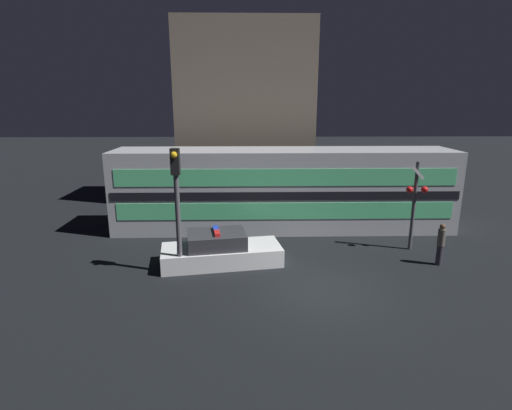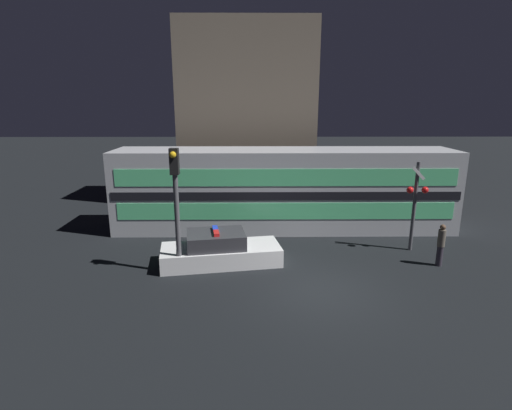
% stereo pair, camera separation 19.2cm
% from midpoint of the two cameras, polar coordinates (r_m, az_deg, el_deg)
% --- Properties ---
extents(ground_plane, '(120.00, 120.00, 0.00)m').
position_cam_midpoint_polar(ground_plane, '(13.79, 8.71, -11.89)').
color(ground_plane, black).
extents(train, '(16.21, 2.87, 3.90)m').
position_cam_midpoint_polar(train, '(19.50, 3.64, 2.23)').
color(train, '#B7BABF').
rests_on(train, ground_plane).
extents(police_car, '(4.79, 2.52, 1.38)m').
position_cam_midpoint_polar(police_car, '(15.58, -5.47, -6.53)').
color(police_car, silver).
rests_on(police_car, ground_plane).
extents(pedestrian, '(0.28, 0.28, 1.65)m').
position_cam_midpoint_polar(pedestrian, '(16.76, 24.57, -5.08)').
color(pedestrian, '#2D2833').
rests_on(pedestrian, ground_plane).
extents(crossing_signal_near, '(0.89, 0.37, 3.76)m').
position_cam_midpoint_polar(crossing_signal_near, '(17.65, 21.46, 0.62)').
color(crossing_signal_near, '#4C4C51').
rests_on(crossing_signal_near, ground_plane).
extents(traffic_light_corner, '(0.30, 0.46, 4.57)m').
position_cam_midpoint_polar(traffic_light_corner, '(14.17, -11.61, 1.02)').
color(traffic_light_corner, '#4C4C51').
rests_on(traffic_light_corner, ground_plane).
extents(building_left, '(7.87, 4.17, 10.55)m').
position_cam_midpoint_polar(building_left, '(24.54, -1.75, 12.62)').
color(building_left, '#726656').
rests_on(building_left, ground_plane).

